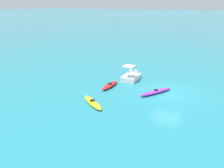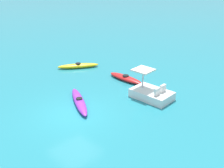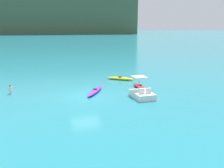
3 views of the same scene
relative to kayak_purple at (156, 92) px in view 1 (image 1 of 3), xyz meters
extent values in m
plane|color=teal|center=(-1.00, -0.69, -0.16)|extent=(600.00, 600.00, 0.00)
ellipsoid|color=purple|center=(0.00, 0.00, 0.00)|extent=(2.23, 3.42, 0.32)
cylinder|color=black|center=(0.00, 0.00, 0.18)|extent=(0.49, 0.49, 0.05)
ellipsoid|color=yellow|center=(3.73, 4.65, 0.00)|extent=(2.90, 2.22, 0.32)
cylinder|color=black|center=(3.73, 4.65, 0.18)|extent=(0.55, 0.55, 0.05)
ellipsoid|color=red|center=(4.46, 0.46, 0.00)|extent=(0.72, 2.79, 0.32)
cylinder|color=black|center=(4.46, 0.46, 0.18)|extent=(0.44, 0.44, 0.05)
cube|color=white|center=(3.53, -2.50, 0.09)|extent=(1.61, 2.47, 0.50)
cube|color=white|center=(3.26, -3.07, 0.56)|extent=(0.45, 0.18, 0.44)
cube|color=white|center=(3.86, -3.04, 0.56)|extent=(0.45, 0.18, 0.44)
cylinder|color=#B2B2B7|center=(3.50, -1.81, 0.89)|extent=(0.08, 0.08, 1.10)
cube|color=silver|center=(3.50, -1.81, 1.48)|extent=(1.15, 1.15, 0.08)
camera|label=1|loc=(-5.50, 18.40, 7.46)|focal=36.19mm
camera|label=2|loc=(-9.77, -12.40, 7.96)|focal=48.86mm
camera|label=3|loc=(-3.84, -20.85, 5.70)|focal=39.13mm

